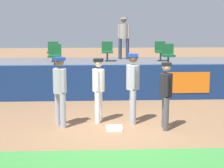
{
  "coord_description": "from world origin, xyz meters",
  "views": [
    {
      "loc": [
        -0.66,
        -8.87,
        2.68
      ],
      "look_at": [
        -0.13,
        1.12,
        1.0
      ],
      "focal_mm": 59.57,
      "sensor_mm": 36.0,
      "label": 1
    }
  ],
  "objects_px": {
    "player_umpire": "(166,91)",
    "seat_back_left": "(53,50)",
    "player_fielder_home": "(99,86)",
    "seat_front_left": "(55,54)",
    "first_base": "(114,128)",
    "seat_back_center": "(107,50)",
    "player_runner_visitor": "(60,87)",
    "spectator_hooded": "(124,35)",
    "seat_back_right": "(160,50)",
    "seat_front_right": "(168,54)",
    "player_coach_visitor": "(133,83)"
  },
  "relations": [
    {
      "from": "seat_front_left",
      "to": "seat_back_right",
      "type": "height_order",
      "value": "same"
    },
    {
      "from": "seat_front_left",
      "to": "seat_back_right",
      "type": "xyz_separation_m",
      "value": [
        4.34,
        1.8,
        -0.0
      ]
    },
    {
      "from": "player_umpire",
      "to": "seat_back_right",
      "type": "height_order",
      "value": "seat_back_right"
    },
    {
      "from": "first_base",
      "to": "seat_front_left",
      "type": "relative_size",
      "value": 0.48
    },
    {
      "from": "first_base",
      "to": "player_runner_visitor",
      "type": "xyz_separation_m",
      "value": [
        -1.37,
        0.39,
        1.0
      ]
    },
    {
      "from": "seat_back_right",
      "to": "seat_front_right",
      "type": "xyz_separation_m",
      "value": [
        -0.03,
        -1.8,
        0.0
      ]
    },
    {
      "from": "seat_front_right",
      "to": "seat_back_left",
      "type": "bearing_deg",
      "value": 158.46
    },
    {
      "from": "player_fielder_home",
      "to": "player_umpire",
      "type": "relative_size",
      "value": 1.02
    },
    {
      "from": "seat_back_left",
      "to": "seat_back_right",
      "type": "height_order",
      "value": "same"
    },
    {
      "from": "seat_front_left",
      "to": "seat_back_center",
      "type": "relative_size",
      "value": 1.0
    },
    {
      "from": "seat_back_center",
      "to": "spectator_hooded",
      "type": "relative_size",
      "value": 0.45
    },
    {
      "from": "player_runner_visitor",
      "to": "seat_front_right",
      "type": "bearing_deg",
      "value": 111.7
    },
    {
      "from": "player_fielder_home",
      "to": "seat_front_left",
      "type": "distance_m",
      "value": 4.56
    },
    {
      "from": "player_coach_visitor",
      "to": "seat_front_right",
      "type": "distance_m",
      "value": 4.79
    },
    {
      "from": "player_umpire",
      "to": "seat_back_center",
      "type": "bearing_deg",
      "value": -165.94
    },
    {
      "from": "first_base",
      "to": "player_umpire",
      "type": "xyz_separation_m",
      "value": [
        1.29,
        0.02,
        0.94
      ]
    },
    {
      "from": "player_fielder_home",
      "to": "seat_front_right",
      "type": "xyz_separation_m",
      "value": [
        2.73,
        4.24,
        0.49
      ]
    },
    {
      "from": "player_fielder_home",
      "to": "player_umpire",
      "type": "distance_m",
      "value": 1.84
    },
    {
      "from": "seat_back_left",
      "to": "seat_front_right",
      "type": "bearing_deg",
      "value": -21.54
    },
    {
      "from": "first_base",
      "to": "player_fielder_home",
      "type": "bearing_deg",
      "value": 114.33
    },
    {
      "from": "player_fielder_home",
      "to": "player_coach_visitor",
      "type": "xyz_separation_m",
      "value": [
        0.9,
        -0.16,
        0.09
      ]
    },
    {
      "from": "player_fielder_home",
      "to": "seat_front_left",
      "type": "bearing_deg",
      "value": -146.93
    },
    {
      "from": "seat_back_left",
      "to": "seat_front_right",
      "type": "distance_m",
      "value": 4.9
    },
    {
      "from": "first_base",
      "to": "player_umpire",
      "type": "relative_size",
      "value": 0.24
    },
    {
      "from": "seat_front_right",
      "to": "spectator_hooded",
      "type": "distance_m",
      "value": 3.14
    },
    {
      "from": "player_coach_visitor",
      "to": "player_umpire",
      "type": "distance_m",
      "value": 0.99
    },
    {
      "from": "first_base",
      "to": "player_coach_visitor",
      "type": "distance_m",
      "value": 1.33
    },
    {
      "from": "seat_front_left",
      "to": "seat_back_right",
      "type": "relative_size",
      "value": 1.0
    },
    {
      "from": "seat_front_right",
      "to": "player_umpire",
      "type": "bearing_deg",
      "value": -101.97
    },
    {
      "from": "player_runner_visitor",
      "to": "spectator_hooded",
      "type": "height_order",
      "value": "spectator_hooded"
    },
    {
      "from": "spectator_hooded",
      "to": "seat_front_right",
      "type": "bearing_deg",
      "value": 133.12
    },
    {
      "from": "seat_back_center",
      "to": "seat_front_right",
      "type": "xyz_separation_m",
      "value": [
        2.26,
        -1.8,
        -0.0
      ]
    },
    {
      "from": "seat_front_right",
      "to": "player_fielder_home",
      "type": "bearing_deg",
      "value": -122.72
    },
    {
      "from": "seat_back_left",
      "to": "seat_back_right",
      "type": "bearing_deg",
      "value": 0.0
    },
    {
      "from": "player_fielder_home",
      "to": "player_runner_visitor",
      "type": "relative_size",
      "value": 0.96
    },
    {
      "from": "seat_back_left",
      "to": "seat_back_center",
      "type": "xyz_separation_m",
      "value": [
        2.3,
        0.0,
        0.0
      ]
    },
    {
      "from": "seat_back_left",
      "to": "seat_front_right",
      "type": "height_order",
      "value": "same"
    },
    {
      "from": "player_umpire",
      "to": "seat_back_left",
      "type": "xyz_separation_m",
      "value": [
        -3.49,
        6.83,
        0.5
      ]
    },
    {
      "from": "first_base",
      "to": "seat_back_center",
      "type": "distance_m",
      "value": 7.0
    },
    {
      "from": "seat_front_right",
      "to": "seat_back_center",
      "type": "bearing_deg",
      "value": 141.41
    },
    {
      "from": "player_coach_visitor",
      "to": "seat_back_center",
      "type": "relative_size",
      "value": 2.21
    },
    {
      "from": "seat_back_right",
      "to": "spectator_hooded",
      "type": "xyz_separation_m",
      "value": [
        -1.51,
        0.91,
        0.61
      ]
    },
    {
      "from": "spectator_hooded",
      "to": "seat_back_center",
      "type": "bearing_deg",
      "value": 63.89
    },
    {
      "from": "player_fielder_home",
      "to": "spectator_hooded",
      "type": "height_order",
      "value": "spectator_hooded"
    },
    {
      "from": "player_umpire",
      "to": "spectator_hooded",
      "type": "xyz_separation_m",
      "value": [
        -0.41,
        7.74,
        1.12
      ]
    },
    {
      "from": "seat_front_right",
      "to": "seat_back_right",
      "type": "bearing_deg",
      "value": 88.9
    },
    {
      "from": "player_runner_visitor",
      "to": "seat_front_left",
      "type": "relative_size",
      "value": 2.14
    },
    {
      "from": "seat_back_right",
      "to": "spectator_hooded",
      "type": "bearing_deg",
      "value": 148.86
    },
    {
      "from": "player_coach_visitor",
      "to": "seat_front_right",
      "type": "height_order",
      "value": "player_coach_visitor"
    },
    {
      "from": "seat_front_right",
      "to": "spectator_hooded",
      "type": "relative_size",
      "value": 0.45
    }
  ]
}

